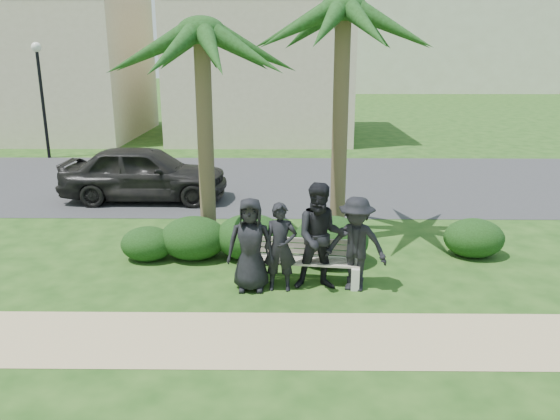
{
  "coord_description": "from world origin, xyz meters",
  "views": [
    {
      "loc": [
        0.16,
        -8.73,
        3.91
      ],
      "look_at": [
        0.06,
        1.0,
        1.1
      ],
      "focal_mm": 35.0,
      "sensor_mm": 36.0,
      "label": 1
    }
  ],
  "objects_px": {
    "man_c": "(321,237)",
    "palm_left": "(201,34)",
    "park_bench": "(299,264)",
    "man_d": "(356,244)",
    "street_lamp": "(40,80)",
    "man_b": "(280,247)",
    "car_a": "(145,173)",
    "man_a": "(251,245)",
    "palm_right": "(343,11)"
  },
  "relations": [
    {
      "from": "man_c",
      "to": "palm_right",
      "type": "distance_m",
      "value": 4.52
    },
    {
      "from": "man_a",
      "to": "man_c",
      "type": "distance_m",
      "value": 1.19
    },
    {
      "from": "street_lamp",
      "to": "palm_right",
      "type": "bearing_deg",
      "value": -42.98
    },
    {
      "from": "palm_left",
      "to": "palm_right",
      "type": "relative_size",
      "value": 0.92
    },
    {
      "from": "man_a",
      "to": "palm_left",
      "type": "relative_size",
      "value": 0.31
    },
    {
      "from": "man_a",
      "to": "palm_right",
      "type": "relative_size",
      "value": 0.29
    },
    {
      "from": "palm_left",
      "to": "palm_right",
      "type": "height_order",
      "value": "palm_right"
    },
    {
      "from": "man_a",
      "to": "car_a",
      "type": "height_order",
      "value": "man_a"
    },
    {
      "from": "palm_right",
      "to": "car_a",
      "type": "height_order",
      "value": "palm_right"
    },
    {
      "from": "man_c",
      "to": "street_lamp",
      "type": "bearing_deg",
      "value": 127.6
    },
    {
      "from": "palm_left",
      "to": "man_d",
      "type": "bearing_deg",
      "value": -36.73
    },
    {
      "from": "street_lamp",
      "to": "man_d",
      "type": "distance_m",
      "value": 16.05
    },
    {
      "from": "man_a",
      "to": "palm_right",
      "type": "height_order",
      "value": "palm_right"
    },
    {
      "from": "man_b",
      "to": "palm_left",
      "type": "distance_m",
      "value": 4.34
    },
    {
      "from": "man_d",
      "to": "man_b",
      "type": "bearing_deg",
      "value": -161.03
    },
    {
      "from": "man_b",
      "to": "man_d",
      "type": "relative_size",
      "value": 0.93
    },
    {
      "from": "street_lamp",
      "to": "man_a",
      "type": "height_order",
      "value": "street_lamp"
    },
    {
      "from": "man_b",
      "to": "palm_right",
      "type": "distance_m",
      "value": 4.81
    },
    {
      "from": "man_c",
      "to": "palm_left",
      "type": "distance_m",
      "value": 4.47
    },
    {
      "from": "park_bench",
      "to": "palm_left",
      "type": "height_order",
      "value": "palm_left"
    },
    {
      "from": "man_c",
      "to": "palm_left",
      "type": "height_order",
      "value": "palm_left"
    },
    {
      "from": "park_bench",
      "to": "palm_left",
      "type": "relative_size",
      "value": 0.42
    },
    {
      "from": "park_bench",
      "to": "street_lamp",
      "type": "bearing_deg",
      "value": 135.72
    },
    {
      "from": "man_b",
      "to": "palm_right",
      "type": "bearing_deg",
      "value": 67.02
    },
    {
      "from": "palm_left",
      "to": "park_bench",
      "type": "bearing_deg",
      "value": -44.09
    },
    {
      "from": "park_bench",
      "to": "car_a",
      "type": "height_order",
      "value": "car_a"
    },
    {
      "from": "man_b",
      "to": "man_c",
      "type": "height_order",
      "value": "man_c"
    },
    {
      "from": "park_bench",
      "to": "man_c",
      "type": "bearing_deg",
      "value": -28.21
    },
    {
      "from": "street_lamp",
      "to": "man_c",
      "type": "bearing_deg",
      "value": -50.97
    },
    {
      "from": "man_c",
      "to": "palm_left",
      "type": "relative_size",
      "value": 0.36
    },
    {
      "from": "man_a",
      "to": "palm_left",
      "type": "distance_m",
      "value": 4.15
    },
    {
      "from": "man_a",
      "to": "man_d",
      "type": "relative_size",
      "value": 0.99
    },
    {
      "from": "man_b",
      "to": "car_a",
      "type": "relative_size",
      "value": 0.34
    },
    {
      "from": "park_bench",
      "to": "man_c",
      "type": "distance_m",
      "value": 0.74
    },
    {
      "from": "palm_left",
      "to": "car_a",
      "type": "bearing_deg",
      "value": 120.82
    },
    {
      "from": "man_b",
      "to": "park_bench",
      "type": "bearing_deg",
      "value": 47.23
    },
    {
      "from": "park_bench",
      "to": "man_d",
      "type": "xyz_separation_m",
      "value": [
        0.95,
        -0.3,
        0.48
      ]
    },
    {
      "from": "man_a",
      "to": "palm_left",
      "type": "bearing_deg",
      "value": 115.98
    },
    {
      "from": "street_lamp",
      "to": "man_b",
      "type": "distance_m",
      "value": 15.28
    },
    {
      "from": "park_bench",
      "to": "man_c",
      "type": "height_order",
      "value": "man_c"
    },
    {
      "from": "palm_right",
      "to": "park_bench",
      "type": "bearing_deg",
      "value": -111.42
    },
    {
      "from": "street_lamp",
      "to": "park_bench",
      "type": "relative_size",
      "value": 1.97
    },
    {
      "from": "palm_right",
      "to": "street_lamp",
      "type": "bearing_deg",
      "value": 137.02
    },
    {
      "from": "palm_left",
      "to": "street_lamp",
      "type": "bearing_deg",
      "value": 127.09
    },
    {
      "from": "man_a",
      "to": "man_b",
      "type": "bearing_deg",
      "value": 0.11
    },
    {
      "from": "street_lamp",
      "to": "palm_left",
      "type": "xyz_separation_m",
      "value": [
        7.57,
        -10.01,
        1.31
      ]
    },
    {
      "from": "street_lamp",
      "to": "park_bench",
      "type": "distance_m",
      "value": 15.29
    },
    {
      "from": "man_d",
      "to": "street_lamp",
      "type": "bearing_deg",
      "value": 148.63
    },
    {
      "from": "street_lamp",
      "to": "car_a",
      "type": "bearing_deg",
      "value": -49.55
    },
    {
      "from": "park_bench",
      "to": "palm_left",
      "type": "xyz_separation_m",
      "value": [
        -1.83,
        1.77,
        3.92
      ]
    }
  ]
}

